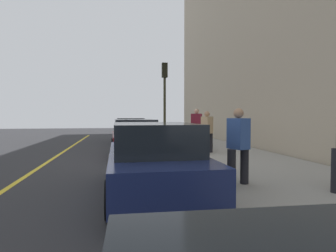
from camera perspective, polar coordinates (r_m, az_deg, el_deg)
ground_plane at (r=11.15m, az=-6.39°, el=-6.52°), size 56.00×56.00×0.00m
sidewalk at (r=11.80m, az=9.89°, el=-5.69°), size 28.00×4.60×0.15m
lane_stripe_centre at (r=11.41m, az=-22.75°, el=-6.45°), size 28.00×0.14×0.01m
snow_bank_curb at (r=8.29m, az=-0.23°, el=-8.74°), size 6.47×0.56×0.22m
parked_car_navy at (r=6.02m, az=-3.05°, el=-6.59°), size 4.53×1.93×1.51m
parked_car_maroon at (r=11.87m, az=-6.76°, el=-2.32°), size 4.20×1.98×1.51m
parked_car_black at (r=18.08m, az=-7.68°, el=-0.81°), size 4.42×1.96×1.51m
pedestrian_tan_coat at (r=11.67m, az=7.86°, el=-0.92°), size 0.53×0.54×1.70m
pedestrian_burgundy_coat at (r=13.51m, az=5.77°, el=-0.16°), size 0.58×0.58×1.85m
pedestrian_blue_coat at (r=6.39m, az=14.00°, el=-3.54°), size 0.52×0.54×1.68m
traffic_light_pole at (r=13.92m, az=-0.69°, el=7.30°), size 0.35×0.26×4.09m
rolling_suitcase at (r=12.11m, az=7.25°, el=-3.90°), size 0.34×0.22×0.87m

